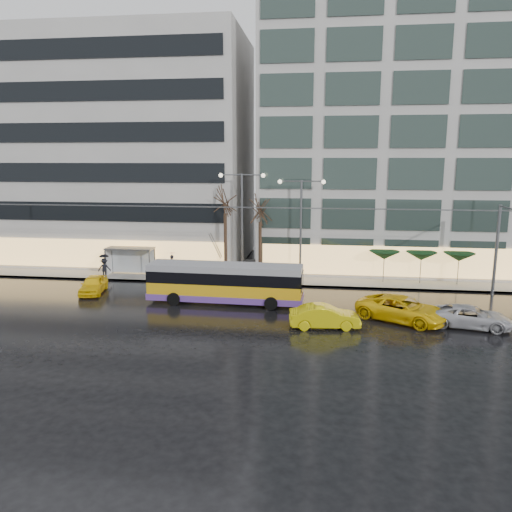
% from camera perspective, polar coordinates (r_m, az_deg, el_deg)
% --- Properties ---
extents(ground, '(140.00, 140.00, 0.00)m').
position_cam_1_polar(ground, '(33.78, -7.83, -6.98)').
color(ground, black).
rests_on(ground, ground).
extents(sidewalk, '(80.00, 10.00, 0.15)m').
position_cam_1_polar(sidewalk, '(46.60, -0.95, -1.70)').
color(sidewalk, gray).
rests_on(sidewalk, ground).
extents(kerb, '(80.00, 0.10, 0.15)m').
position_cam_1_polar(kerb, '(41.84, -1.94, -3.20)').
color(kerb, slate).
rests_on(kerb, ground).
extents(building_left, '(34.00, 14.00, 22.00)m').
position_cam_1_polar(building_left, '(55.69, -19.22, 11.28)').
color(building_left, '#A3A09C').
rests_on(building_left, sidewalk).
extents(building_right, '(32.00, 14.00, 25.00)m').
position_cam_1_polar(building_right, '(51.04, 19.66, 13.01)').
color(building_right, '#A3A09C').
rests_on(building_right, sidewalk).
extents(trolleybus, '(11.35, 4.57, 5.23)m').
position_cam_1_polar(trolleybus, '(36.42, -3.55, -3.23)').
color(trolleybus, gold).
rests_on(trolleybus, ground).
extents(catenary, '(42.24, 5.12, 7.00)m').
position_cam_1_polar(catenary, '(40.10, -3.65, 2.25)').
color(catenary, '#595B60').
rests_on(catenary, ground).
extents(bus_shelter, '(4.20, 1.60, 2.51)m').
position_cam_1_polar(bus_shelter, '(45.77, -14.55, 0.11)').
color(bus_shelter, '#595B60').
rests_on(bus_shelter, sidewalk).
extents(street_lamp_near, '(3.96, 0.36, 9.03)m').
position_cam_1_polar(street_lamp_near, '(42.49, -1.61, 5.13)').
color(street_lamp_near, '#595B60').
rests_on(street_lamp_near, sidewalk).
extents(street_lamp_far, '(3.96, 0.36, 8.53)m').
position_cam_1_polar(street_lamp_far, '(42.03, 5.16, 4.65)').
color(street_lamp_far, '#595B60').
rests_on(street_lamp_far, sidewalk).
extents(tree_a, '(3.20, 3.20, 8.40)m').
position_cam_1_polar(tree_a, '(42.85, -3.57, 6.64)').
color(tree_a, black).
rests_on(tree_a, sidewalk).
extents(tree_b, '(3.20, 3.20, 7.70)m').
position_cam_1_polar(tree_b, '(42.64, 0.48, 5.71)').
color(tree_b, black).
rests_on(tree_b, sidewalk).
extents(parasol_a, '(2.50, 2.50, 2.65)m').
position_cam_1_polar(parasol_a, '(43.03, 14.45, 0.09)').
color(parasol_a, '#595B60').
rests_on(parasol_a, sidewalk).
extents(parasol_b, '(2.50, 2.50, 2.65)m').
position_cam_1_polar(parasol_b, '(43.50, 18.37, -0.02)').
color(parasol_b, '#595B60').
rests_on(parasol_b, sidewalk).
extents(parasol_c, '(2.50, 2.50, 2.65)m').
position_cam_1_polar(parasol_c, '(44.18, 22.19, -0.11)').
color(parasol_c, '#595B60').
rests_on(parasol_c, sidewalk).
extents(taxi_a, '(2.38, 4.30, 1.38)m').
position_cam_1_polar(taxi_a, '(41.19, -18.08, -3.11)').
color(taxi_a, yellow).
rests_on(taxi_a, ground).
extents(taxi_b, '(4.53, 2.04, 1.44)m').
position_cam_1_polar(taxi_b, '(31.64, 7.84, -6.87)').
color(taxi_b, '#D7C60B').
rests_on(taxi_b, ground).
extents(taxi_c, '(6.35, 5.18, 1.61)m').
position_cam_1_polar(taxi_c, '(33.92, 16.31, -5.83)').
color(taxi_c, yellow).
rests_on(taxi_c, ground).
extents(sedan_silver, '(5.23, 3.19, 1.36)m').
position_cam_1_polar(sedan_silver, '(34.23, 23.33, -6.38)').
color(sedan_silver, '#AEADB2').
rests_on(sedan_silver, ground).
extents(pedestrian_a, '(1.05, 1.07, 2.19)m').
position_cam_1_polar(pedestrian_a, '(44.57, -9.58, -0.50)').
color(pedestrian_a, black).
rests_on(pedestrian_a, sidewalk).
extents(pedestrian_b, '(1.01, 0.96, 1.64)m').
position_cam_1_polar(pedestrian_b, '(46.07, -8.98, -0.85)').
color(pedestrian_b, black).
rests_on(pedestrian_b, sidewalk).
extents(pedestrian_c, '(1.22, 0.97, 2.11)m').
position_cam_1_polar(pedestrian_c, '(45.36, -16.95, -1.02)').
color(pedestrian_c, black).
rests_on(pedestrian_c, sidewalk).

